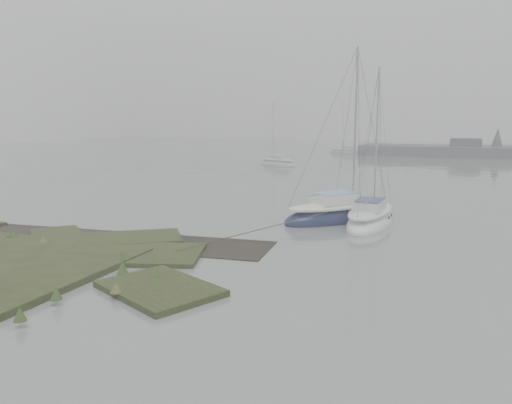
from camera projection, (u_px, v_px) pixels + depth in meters
name	position (u px, v px, depth m)	size (l,w,h in m)	color
ground	(346.00, 179.00, 42.98)	(160.00, 160.00, 0.00)	slate
sailboat_main	(339.00, 215.00, 25.23)	(5.81, 6.43, 9.24)	#101636
sailboat_white	(370.00, 219.00, 24.17)	(2.25, 5.86, 8.12)	white
sailboat_far_a	(278.00, 163.00, 55.37)	(5.50, 4.16, 7.52)	silver
sailboat_far_c	(347.00, 152.00, 74.40)	(5.08, 1.87, 7.08)	#ABB1B5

